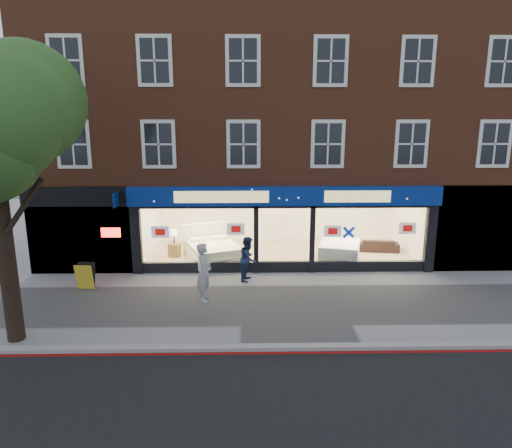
{
  "coord_description": "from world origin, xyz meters",
  "views": [
    {
      "loc": [
        -1.38,
        -13.39,
        5.72
      ],
      "look_at": [
        -1.07,
        2.5,
        2.0
      ],
      "focal_mm": 32.0,
      "sensor_mm": 36.0,
      "label": 1
    }
  ],
  "objects_px": {
    "pedestrian_grey": "(204,272)",
    "pedestrian_blue": "(248,259)",
    "a_board": "(85,276)",
    "mattress_stack": "(339,251)",
    "display_bed": "(213,251)",
    "sofa": "(377,245)"
  },
  "relations": [
    {
      "from": "mattress_stack",
      "to": "pedestrian_blue",
      "type": "bearing_deg",
      "value": -152.19
    },
    {
      "from": "pedestrian_blue",
      "to": "a_board",
      "type": "bearing_deg",
      "value": 112.65
    },
    {
      "from": "a_board",
      "to": "pedestrian_blue",
      "type": "height_order",
      "value": "pedestrian_blue"
    },
    {
      "from": "a_board",
      "to": "pedestrian_blue",
      "type": "bearing_deg",
      "value": 10.81
    },
    {
      "from": "pedestrian_blue",
      "to": "display_bed",
      "type": "bearing_deg",
      "value": 48.1
    },
    {
      "from": "a_board",
      "to": "mattress_stack",
      "type": "bearing_deg",
      "value": 19.27
    },
    {
      "from": "display_bed",
      "to": "a_board",
      "type": "height_order",
      "value": "display_bed"
    },
    {
      "from": "sofa",
      "to": "a_board",
      "type": "distance_m",
      "value": 11.85
    },
    {
      "from": "a_board",
      "to": "pedestrian_grey",
      "type": "xyz_separation_m",
      "value": [
        4.15,
        -1.05,
        0.49
      ]
    },
    {
      "from": "display_bed",
      "to": "pedestrian_blue",
      "type": "relative_size",
      "value": 1.77
    },
    {
      "from": "display_bed",
      "to": "pedestrian_grey",
      "type": "relative_size",
      "value": 1.51
    },
    {
      "from": "sofa",
      "to": "pedestrian_blue",
      "type": "relative_size",
      "value": 1.11
    },
    {
      "from": "a_board",
      "to": "sofa",
      "type": "bearing_deg",
      "value": 22.82
    },
    {
      "from": "display_bed",
      "to": "pedestrian_grey",
      "type": "xyz_separation_m",
      "value": [
        0.0,
        -3.97,
        0.48
      ]
    },
    {
      "from": "sofa",
      "to": "pedestrian_blue",
      "type": "distance_m",
      "value": 6.49
    },
    {
      "from": "sofa",
      "to": "pedestrian_grey",
      "type": "height_order",
      "value": "pedestrian_grey"
    },
    {
      "from": "pedestrian_grey",
      "to": "mattress_stack",
      "type": "bearing_deg",
      "value": -51.65
    },
    {
      "from": "mattress_stack",
      "to": "a_board",
      "type": "distance_m",
      "value": 9.62
    },
    {
      "from": "pedestrian_grey",
      "to": "pedestrian_blue",
      "type": "bearing_deg",
      "value": -35.81
    },
    {
      "from": "mattress_stack",
      "to": "pedestrian_grey",
      "type": "height_order",
      "value": "pedestrian_grey"
    },
    {
      "from": "mattress_stack",
      "to": "display_bed",
      "type": "bearing_deg",
      "value": 177.7
    },
    {
      "from": "mattress_stack",
      "to": "sofa",
      "type": "bearing_deg",
      "value": 34.71
    }
  ]
}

